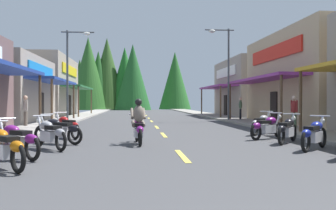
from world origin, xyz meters
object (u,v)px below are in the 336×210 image
at_px(motorcycle_parked_left_4, 66,126).
at_px(motorcycle_parked_right_5, 262,124).
at_px(motorcycle_parked_right_4, 267,127).
at_px(pedestrian_browsing, 240,107).
at_px(pedestrian_strolling, 294,110).
at_px(motorcycle_parked_right_3, 287,129).
at_px(motorcycle_parked_left_1, 16,140).
at_px(pedestrian_waiting, 25,109).
at_px(motorcycle_parked_left_3, 58,130).
at_px(motorcycle_parked_right_2, 314,134).
at_px(motorcycle_parked_left_2, 50,133).
at_px(rider_cruising_lead, 138,125).
at_px(motorcycle_parked_left_0, 4,147).
at_px(streetlamp_right, 224,62).
at_px(streetlamp_left, 72,63).

bearing_deg(motorcycle_parked_left_4, motorcycle_parked_right_5, -121.32).
relative_size(motorcycle_parked_right_4, pedestrian_browsing, 1.01).
relative_size(pedestrian_browsing, pedestrian_strolling, 1.01).
bearing_deg(motorcycle_parked_right_5, pedestrian_strolling, -6.85).
relative_size(motorcycle_parked_right_3, motorcycle_parked_left_1, 1.07).
bearing_deg(pedestrian_strolling, pedestrian_waiting, -22.00).
relative_size(pedestrian_browsing, pedestrian_waiting, 0.99).
xyz_separation_m(motorcycle_parked_left_4, pedestrian_browsing, (10.72, 12.57, 0.56)).
xyz_separation_m(motorcycle_parked_left_3, pedestrian_waiting, (-3.42, 8.35, 0.57)).
distance_m(motorcycle_parked_right_2, motorcycle_parked_right_4, 3.30).
xyz_separation_m(motorcycle_parked_right_2, pedestrian_browsing, (2.60, 16.96, 0.56)).
bearing_deg(motorcycle_parked_left_3, motorcycle_parked_left_2, 122.23).
xyz_separation_m(rider_cruising_lead, pedestrian_waiting, (-6.19, 8.67, 0.40)).
relative_size(motorcycle_parked_left_1, motorcycle_parked_left_3, 0.87).
distance_m(motorcycle_parked_left_3, pedestrian_browsing, 18.05).
bearing_deg(motorcycle_parked_left_0, motorcycle_parked_right_4, -93.91).
distance_m(motorcycle_parked_left_2, rider_cruising_lead, 2.97).
bearing_deg(rider_cruising_lead, motorcycle_parked_left_4, 46.99).
bearing_deg(motorcycle_parked_right_4, motorcycle_parked_left_4, 137.46).
relative_size(motorcycle_parked_right_5, pedestrian_strolling, 0.93).
bearing_deg(motorcycle_parked_left_2, motorcycle_parked_right_3, -121.06).
height_order(motorcycle_parked_left_3, rider_cruising_lead, rider_cruising_lead).
bearing_deg(motorcycle_parked_left_0, streetlamp_right, -66.41).
distance_m(streetlamp_left, motorcycle_parked_left_0, 17.41).
xyz_separation_m(streetlamp_right, motorcycle_parked_right_3, (-1.30, -14.59, -3.91)).
height_order(motorcycle_parked_left_4, pedestrian_browsing, pedestrian_browsing).
relative_size(motorcycle_parked_left_0, pedestrian_waiting, 0.95).
xyz_separation_m(motorcycle_parked_left_2, pedestrian_browsing, (10.61, 16.04, 0.56)).
bearing_deg(motorcycle_parked_left_3, motorcycle_parked_left_1, 114.27).
height_order(motorcycle_parked_left_0, pedestrian_browsing, pedestrian_browsing).
relative_size(motorcycle_parked_right_3, motorcycle_parked_left_2, 0.99).
bearing_deg(pedestrian_browsing, motorcycle_parked_left_0, 72.04).
distance_m(motorcycle_parked_right_4, motorcycle_parked_right_5, 2.04).
relative_size(streetlamp_left, motorcycle_parked_left_3, 3.28).
bearing_deg(pedestrian_browsing, rider_cruising_lead, 73.32).
xyz_separation_m(motorcycle_parked_left_0, motorcycle_parked_left_4, (0.13, 6.88, 0.00)).
bearing_deg(motorcycle_parked_right_4, pedestrian_waiting, 111.84).
relative_size(motorcycle_parked_right_3, pedestrian_browsing, 0.97).
relative_size(rider_cruising_lead, pedestrian_waiting, 1.19).
xyz_separation_m(motorcycle_parked_right_2, motorcycle_parked_right_5, (0.20, 5.27, 0.00)).
distance_m(motorcycle_parked_right_3, pedestrian_waiting, 14.47).
relative_size(motorcycle_parked_right_3, rider_cruising_lead, 0.81).
distance_m(motorcycle_parked_right_4, motorcycle_parked_left_0, 9.86).
bearing_deg(motorcycle_parked_left_4, streetlamp_right, -75.20).
bearing_deg(motorcycle_parked_right_5, motorcycle_parked_left_2, 160.25).
relative_size(motorcycle_parked_right_5, motorcycle_parked_left_4, 0.94).
bearing_deg(motorcycle_parked_left_1, streetlamp_right, -76.24).
distance_m(motorcycle_parked_right_5, rider_cruising_lead, 6.35).
bearing_deg(streetlamp_right, streetlamp_left, -169.87).
height_order(streetlamp_left, pedestrian_waiting, streetlamp_left).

